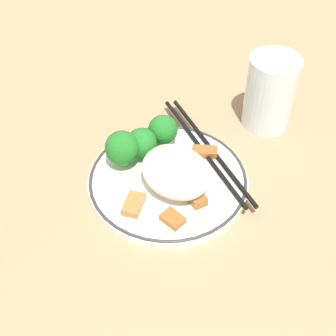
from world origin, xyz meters
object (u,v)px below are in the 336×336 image
at_px(plate, 168,180).
at_px(drinking_glass, 271,93).
at_px(broccoli_back_center, 144,142).
at_px(broccoli_back_left, 163,130).
at_px(broccoli_back_right, 122,148).
at_px(chopsticks, 206,149).

height_order(plate, drinking_glass, drinking_glass).
xyz_separation_m(broccoli_back_center, drinking_glass, (0.06, 0.21, 0.02)).
height_order(plate, broccoli_back_left, broccoli_back_left).
bearing_deg(plate, broccoli_back_right, -154.21).
bearing_deg(drinking_glass, plate, -90.35).
relative_size(broccoli_back_center, chopsticks, 0.20).
bearing_deg(drinking_glass, broccoli_back_left, -109.38).
bearing_deg(chopsticks, broccoli_back_center, -124.43).
xyz_separation_m(broccoli_back_center, chopsticks, (0.05, 0.08, -0.02)).
relative_size(broccoli_back_left, broccoli_back_right, 0.89).
relative_size(broccoli_back_left, broccoli_back_center, 1.03).
distance_m(chopsticks, drinking_glass, 0.14).
height_order(broccoli_back_left, chopsticks, broccoli_back_left).
relative_size(plate, broccoli_back_right, 3.96).
xyz_separation_m(broccoli_back_left, broccoli_back_right, (-0.00, -0.07, 0.00)).
distance_m(plate, chopsticks, 0.08).
height_order(plate, chopsticks, chopsticks).
relative_size(plate, chopsticks, 0.92).
xyz_separation_m(plate, chopsticks, (-0.01, 0.08, 0.01)).
bearing_deg(chopsticks, broccoli_back_left, -143.56).
relative_size(plate, drinking_glass, 1.91).
bearing_deg(broccoli_back_left, broccoli_back_right, -93.91).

